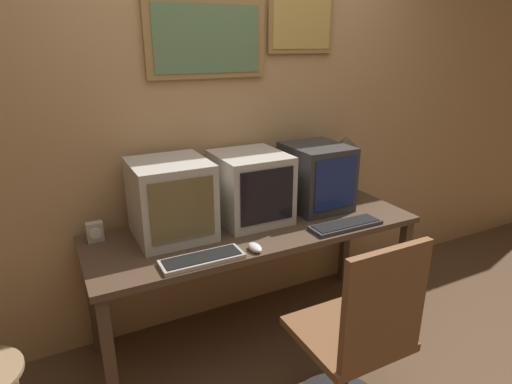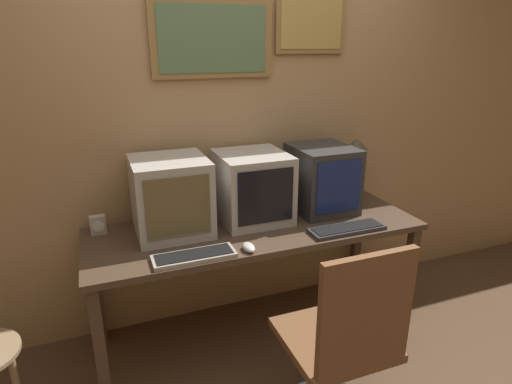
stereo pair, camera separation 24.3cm
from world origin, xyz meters
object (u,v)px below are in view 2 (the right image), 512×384
object	(u,v)px
monitor_left	(171,196)
office_chair	(341,356)
desk_lamp	(356,151)
keyboard_main	(194,256)
keyboard_side	(347,229)
mouse_near_keyboard	(249,247)
desk_clock	(98,225)
monitor_center	(252,187)
monitor_right	(322,179)

from	to	relation	value
monitor_left	office_chair	xyz separation A→B (m)	(0.56, -0.92, -0.52)
desk_lamp	office_chair	bearing A→B (deg)	-124.24
keyboard_main	keyboard_side	bearing A→B (deg)	0.60
mouse_near_keyboard	desk_clock	distance (m)	0.87
monitor_center	monitor_right	bearing A→B (deg)	-1.34
monitor_right	keyboard_side	bearing A→B (deg)	-94.37
monitor_right	desk_lamp	world-z (taller)	desk_lamp
keyboard_side	desk_lamp	bearing A→B (deg)	53.99
mouse_near_keyboard	keyboard_main	bearing A→B (deg)	176.59
monitor_left	keyboard_main	world-z (taller)	monitor_left
desk_clock	office_chair	size ratio (longest dim) A/B	0.11
keyboard_side	mouse_near_keyboard	bearing A→B (deg)	-177.53
monitor_center	desk_lamp	world-z (taller)	desk_lamp
monitor_right	desk_lamp	xyz separation A→B (m)	(0.32, 0.12, 0.12)
monitor_center	monitor_left	bearing A→B (deg)	-178.48
keyboard_side	office_chair	world-z (taller)	office_chair
keyboard_main	mouse_near_keyboard	world-z (taller)	mouse_near_keyboard
monitor_right	office_chair	xyz separation A→B (m)	(-0.39, -0.93, -0.52)
keyboard_main	desk_clock	bearing A→B (deg)	132.06
monitor_left	mouse_near_keyboard	xyz separation A→B (m)	(0.32, -0.38, -0.19)
keyboard_side	desk_lamp	size ratio (longest dim) A/B	1.08
keyboard_side	monitor_right	bearing A→B (deg)	85.63
monitor_left	desk_clock	distance (m)	0.44
desk_clock	desk_lamp	size ratio (longest dim) A/B	0.26
mouse_near_keyboard	office_chair	size ratio (longest dim) A/B	0.11
keyboard_main	desk_lamp	bearing A→B (deg)	21.53
monitor_center	mouse_near_keyboard	world-z (taller)	monitor_center
mouse_near_keyboard	office_chair	world-z (taller)	office_chair
office_chair	keyboard_side	bearing A→B (deg)	57.32
desk_clock	keyboard_main	bearing A→B (deg)	-47.94
desk_lamp	office_chair	distance (m)	1.42
mouse_near_keyboard	keyboard_side	bearing A→B (deg)	2.47
monitor_left	desk_lamp	bearing A→B (deg)	5.56
monitor_right	office_chair	size ratio (longest dim) A/B	0.40
monitor_right	desk_clock	size ratio (longest dim) A/B	3.82
keyboard_side	mouse_near_keyboard	xyz separation A→B (m)	(-0.61, -0.03, 0.01)
keyboard_side	desk_clock	distance (m)	1.40
monitor_left	office_chair	size ratio (longest dim) A/B	0.42
office_chair	monitor_center	bearing A→B (deg)	94.40
keyboard_side	office_chair	size ratio (longest dim) A/B	0.44
keyboard_main	mouse_near_keyboard	bearing A→B (deg)	-3.41
monitor_right	mouse_near_keyboard	world-z (taller)	monitor_right
keyboard_main	keyboard_side	distance (m)	0.89
desk_lamp	office_chair	xyz separation A→B (m)	(-0.71, -1.05, -0.64)
monitor_left	keyboard_main	distance (m)	0.42
keyboard_main	office_chair	world-z (taller)	office_chair
keyboard_side	desk_lamp	xyz separation A→B (m)	(0.35, 0.48, 0.31)
monitor_right	keyboard_main	world-z (taller)	monitor_right
monitor_center	mouse_near_keyboard	xyz separation A→B (m)	(-0.17, -0.39, -0.19)
monitor_right	mouse_near_keyboard	distance (m)	0.76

